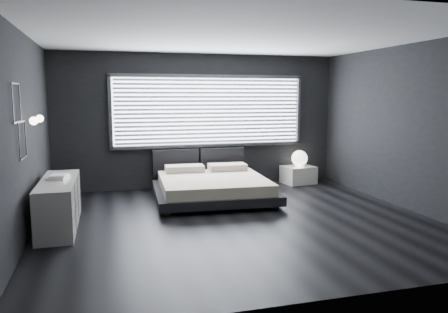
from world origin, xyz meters
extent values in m
plane|color=black|center=(0.00, 0.00, 0.00)|extent=(6.00, 6.00, 0.00)
plane|color=white|center=(0.00, 0.00, 2.80)|extent=(6.00, 6.00, 0.00)
cube|color=black|center=(0.00, 2.75, 1.40)|extent=(6.00, 0.04, 2.80)
cube|color=black|center=(0.00, -2.75, 1.40)|extent=(6.00, 0.04, 2.80)
cube|color=black|center=(-3.00, 0.00, 1.40)|extent=(0.04, 5.50, 2.80)
cube|color=black|center=(3.00, 0.00, 1.40)|extent=(0.04, 5.50, 2.80)
cube|color=white|center=(0.20, 2.73, 1.61)|extent=(4.00, 0.02, 1.38)
cube|color=#47474C|center=(-1.84, 2.70, 1.61)|extent=(0.06, 0.08, 1.48)
cube|color=#47474C|center=(2.24, 2.70, 1.61)|extent=(0.06, 0.08, 1.48)
cube|color=#47474C|center=(0.20, 2.70, 2.34)|extent=(4.14, 0.08, 0.06)
cube|color=#47474C|center=(0.20, 2.70, 0.88)|extent=(4.14, 0.08, 0.06)
cube|color=silver|center=(0.20, 2.67, 1.61)|extent=(3.94, 0.03, 1.32)
cube|color=black|center=(-0.55, 2.64, 0.57)|extent=(0.96, 0.16, 0.52)
cube|color=black|center=(0.45, 2.64, 0.57)|extent=(0.96, 0.16, 0.52)
cylinder|color=silver|center=(-2.95, 0.05, 1.60)|extent=(0.10, 0.02, 0.02)
sphere|color=#FFE5B7|center=(-2.88, 0.05, 1.60)|extent=(0.11, 0.11, 0.11)
cylinder|color=silver|center=(-2.95, 0.65, 1.60)|extent=(0.10, 0.02, 0.02)
sphere|color=#FFE5B7|center=(-2.88, 0.65, 1.60)|extent=(0.11, 0.11, 0.11)
cube|color=#47474C|center=(-2.98, -0.55, 2.08)|extent=(0.01, 0.46, 0.02)
cube|color=#47474C|center=(-2.98, -0.55, 1.62)|extent=(0.01, 0.46, 0.02)
cube|color=#47474C|center=(-2.98, -0.32, 1.85)|extent=(0.01, 0.02, 0.46)
cube|color=#47474C|center=(-2.98, -0.78, 1.85)|extent=(0.01, 0.02, 0.46)
cube|color=#47474C|center=(-2.98, -0.30, 1.61)|extent=(0.01, 0.46, 0.02)
cube|color=#47474C|center=(-2.98, -0.30, 1.15)|extent=(0.01, 0.46, 0.02)
cube|color=#47474C|center=(-2.98, -0.07, 1.38)|extent=(0.01, 0.02, 0.46)
cube|color=#47474C|center=(-2.98, -0.53, 1.38)|extent=(0.01, 0.02, 0.46)
cube|color=black|center=(-1.02, 0.65, 0.04)|extent=(0.12, 0.12, 0.08)
cube|color=black|center=(0.82, 0.54, 0.04)|extent=(0.12, 0.12, 0.08)
cube|color=black|center=(-0.93, 2.30, 0.04)|extent=(0.12, 0.12, 0.08)
cube|color=black|center=(0.92, 2.20, 0.04)|extent=(0.12, 0.12, 0.08)
cube|color=black|center=(-0.05, 1.42, 0.16)|extent=(2.26, 2.17, 0.16)
cube|color=beige|center=(-0.05, 1.42, 0.33)|extent=(2.02, 2.02, 0.19)
cube|color=beige|center=(-0.44, 2.21, 0.49)|extent=(0.78, 0.45, 0.13)
cube|color=beige|center=(0.43, 2.16, 0.49)|extent=(0.78, 0.45, 0.13)
cube|color=silver|center=(2.16, 2.46, 0.19)|extent=(0.73, 0.64, 0.38)
sphere|color=white|center=(2.19, 2.47, 0.56)|extent=(0.35, 0.35, 0.35)
cube|color=silver|center=(-2.65, 0.40, 0.36)|extent=(0.51, 1.79, 0.71)
cube|color=#47474C|center=(-2.40, 0.40, 0.36)|extent=(0.02, 1.76, 0.69)
cube|color=white|center=(-2.65, 0.49, 0.73)|extent=(0.33, 0.39, 0.04)
cube|color=white|center=(-2.64, 0.47, 0.77)|extent=(0.26, 0.33, 0.03)
camera|label=1|loc=(-1.98, -6.29, 1.94)|focal=35.00mm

